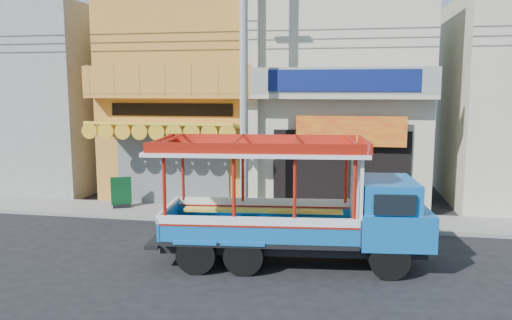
{
  "coord_description": "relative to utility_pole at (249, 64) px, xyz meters",
  "views": [
    {
      "loc": [
        2.2,
        -11.99,
        4.31
      ],
      "look_at": [
        -0.47,
        2.5,
        2.18
      ],
      "focal_mm": 35.0,
      "sensor_mm": 36.0,
      "label": 1
    }
  ],
  "objects": [
    {
      "name": "shophouse_left",
      "position": [
        -3.15,
        4.66,
        -0.92
      ],
      "size": [
        6.0,
        7.5,
        8.24
      ],
      "color": "#C58A2B",
      "rests_on": "ground"
    },
    {
      "name": "green_sign",
      "position": [
        -4.76,
        0.82,
        -4.45
      ],
      "size": [
        0.68,
        0.55,
        1.09
      ],
      "color": "black",
      "rests_on": "sidewalk"
    },
    {
      "name": "party_pilaster",
      "position": [
        -0.15,
        1.55,
        -1.03
      ],
      "size": [
        0.35,
        0.3,
        8.0
      ],
      "primitive_type": "cube",
      "color": "#BDB29B",
      "rests_on": "ground"
    },
    {
      "name": "shophouse_right",
      "position": [
        2.85,
        4.66,
        -0.93
      ],
      "size": [
        6.0,
        6.75,
        8.24
      ],
      "color": "#BDB29B",
      "rests_on": "ground"
    },
    {
      "name": "potted_plant_c",
      "position": [
        4.99,
        0.82,
        -4.42
      ],
      "size": [
        0.56,
        0.56,
        0.99
      ],
      "primitive_type": "imported",
      "rotation": [
        0.0,
        0.0,
        4.69
      ],
      "color": "#22601B",
      "rests_on": "sidewalk"
    },
    {
      "name": "ground",
      "position": [
        0.85,
        -3.3,
        -5.03
      ],
      "size": [
        90.0,
        90.0,
        0.0
      ],
      "primitive_type": "plane",
      "color": "black",
      "rests_on": "ground"
    },
    {
      "name": "sidewalk",
      "position": [
        0.85,
        0.7,
        -4.97
      ],
      "size": [
        30.0,
        2.0,
        0.12
      ],
      "primitive_type": "cube",
      "color": "slate",
      "rests_on": "ground"
    },
    {
      "name": "utility_pole",
      "position": [
        0.0,
        0.0,
        0.0
      ],
      "size": [
        28.0,
        0.26,
        9.0
      ],
      "color": "gray",
      "rests_on": "ground"
    },
    {
      "name": "potted_plant_a",
      "position": [
        3.21,
        0.46,
        -4.45
      ],
      "size": [
        1.1,
        1.07,
        0.93
      ],
      "primitive_type": "imported",
      "rotation": [
        0.0,
        0.0,
        0.59
      ],
      "color": "#22601B",
      "rests_on": "sidewalk"
    },
    {
      "name": "songthaew_truck",
      "position": [
        2.22,
        -3.39,
        -3.54
      ],
      "size": [
        6.84,
        2.83,
        3.11
      ],
      "color": "black",
      "rests_on": "ground"
    },
    {
      "name": "filler_building_left",
      "position": [
        -10.15,
        4.7,
        -1.23
      ],
      "size": [
        6.0,
        6.0,
        7.6
      ],
      "primitive_type": "cube",
      "color": "gray",
      "rests_on": "ground"
    }
  ]
}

